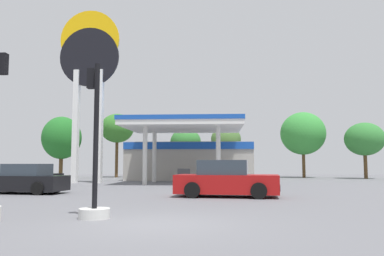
% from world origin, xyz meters
% --- Properties ---
extents(ground_plane, '(90.00, 90.00, 0.00)m').
position_xyz_m(ground_plane, '(0.00, 0.00, 0.00)').
color(ground_plane, slate).
rests_on(ground_plane, ground).
extents(gas_station, '(11.23, 13.10, 4.72)m').
position_xyz_m(gas_station, '(-0.97, 25.06, 2.17)').
color(gas_station, '#ADA89E').
rests_on(gas_station, ground).
extents(station_pole_sign, '(4.66, 0.56, 13.53)m').
position_xyz_m(station_pole_sign, '(-8.42, 19.70, 8.75)').
color(station_pole_sign, white).
rests_on(station_pole_sign, ground).
extents(car_0, '(4.74, 2.48, 1.63)m').
position_xyz_m(car_0, '(1.93, 8.00, 0.74)').
color(car_0, black).
rests_on(car_0, ground).
extents(car_1, '(4.31, 2.63, 1.44)m').
position_xyz_m(car_1, '(-10.35, 14.35, 0.65)').
color(car_1, black).
rests_on(car_1, ground).
extents(car_2, '(4.26, 2.23, 1.47)m').
position_xyz_m(car_2, '(-8.03, 9.31, 0.66)').
color(car_2, black).
rests_on(car_2, ground).
extents(traffic_signal_1, '(0.83, 0.83, 4.25)m').
position_xyz_m(traffic_signal_1, '(-1.82, 0.85, 1.11)').
color(traffic_signal_1, silver).
rests_on(traffic_signal_1, ground).
extents(tree_0, '(4.05, 4.05, 6.38)m').
position_xyz_m(tree_0, '(-14.70, 30.09, 4.15)').
color(tree_0, brown).
rests_on(tree_0, ground).
extents(tree_1, '(3.60, 3.60, 6.88)m').
position_xyz_m(tree_1, '(-9.33, 32.02, 5.28)').
color(tree_1, brown).
rests_on(tree_1, ground).
extents(tree_2, '(3.26, 3.26, 5.23)m').
position_xyz_m(tree_2, '(-1.84, 31.92, 3.79)').
color(tree_2, brown).
rests_on(tree_2, ground).
extents(tree_3, '(3.01, 3.01, 5.21)m').
position_xyz_m(tree_3, '(2.42, 29.84, 3.94)').
color(tree_3, brown).
rests_on(tree_3, ground).
extents(tree_4, '(4.73, 4.73, 6.94)m').
position_xyz_m(tree_4, '(10.65, 32.40, 4.67)').
color(tree_4, brown).
rests_on(tree_4, ground).
extents(tree_5, '(3.82, 3.82, 5.53)m').
position_xyz_m(tree_5, '(16.08, 29.88, 3.88)').
color(tree_5, brown).
rests_on(tree_5, ground).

